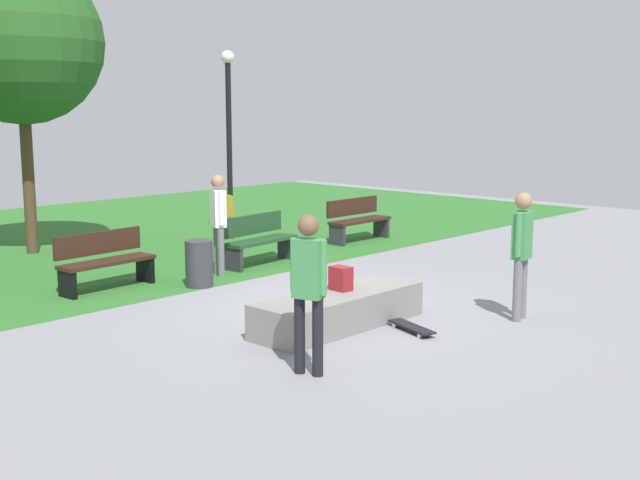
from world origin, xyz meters
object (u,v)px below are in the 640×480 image
at_px(skater_performing_trick, 522,245).
at_px(backpack_on_ledge, 341,278).
at_px(park_bench_far_right, 357,219).
at_px(skateboard_by_ledge, 412,327).
at_px(skater_watching, 309,281).
at_px(tree_slender_maple, 20,42).
at_px(concrete_ledge, 339,310).
at_px(pedestrian_with_backpack, 220,215).
at_px(park_bench_by_oak, 258,239).
at_px(lamp_post, 229,125).
at_px(park_bench_center_lawn, 105,259).
at_px(trash_bin, 199,264).

bearing_deg(skater_performing_trick, backpack_on_ledge, 138.34).
bearing_deg(backpack_on_ledge, park_bench_far_right, -48.87).
relative_size(skater_performing_trick, skateboard_by_ledge, 2.13).
distance_m(skater_watching, tree_slender_maple, 9.70).
bearing_deg(concrete_ledge, pedestrian_with_backpack, 73.85).
xyz_separation_m(park_bench_by_oak, lamp_post, (1.57, 2.60, 1.98)).
distance_m(park_bench_center_lawn, lamp_post, 5.53).
bearing_deg(skater_watching, skater_performing_trick, -8.05).
xyz_separation_m(tree_slender_maple, pedestrian_with_backpack, (1.18, -4.35, -3.02)).
relative_size(skater_watching, tree_slender_maple, 0.31).
bearing_deg(park_bench_center_lawn, skater_performing_trick, -63.71).
xyz_separation_m(skater_watching, pedestrian_with_backpack, (2.73, 4.74, 0.01)).
bearing_deg(park_bench_far_right, trash_bin, -168.59).
bearing_deg(skateboard_by_ledge, skater_performing_trick, -25.25).
bearing_deg(skateboard_by_ledge, lamp_post, 66.13).
distance_m(concrete_ledge, backpack_on_ledge, 0.42).
relative_size(backpack_on_ledge, trash_bin, 0.42).
distance_m(concrete_ledge, park_bench_center_lawn, 4.30).
xyz_separation_m(backpack_on_ledge, skateboard_by_ledge, (0.34, -0.93, -0.56)).
xyz_separation_m(skater_performing_trick, skateboard_by_ledge, (-1.49, 0.70, -0.97)).
bearing_deg(park_bench_far_right, lamp_post, 126.89).
xyz_separation_m(skater_performing_trick, lamp_post, (1.77, 8.07, 1.44)).
bearing_deg(skater_performing_trick, park_bench_by_oak, 87.97).
bearing_deg(skateboard_by_ledge, park_bench_by_oak, 70.50).
height_order(lamp_post, pedestrian_with_backpack, lamp_post).
bearing_deg(concrete_ledge, skateboard_by_ledge, -61.20).
bearing_deg(park_bench_center_lawn, skateboard_by_ledge, -75.03).
bearing_deg(skater_watching, park_bench_center_lawn, 81.60).
relative_size(backpack_on_ledge, skateboard_by_ledge, 0.39).
height_order(park_bench_center_lawn, park_bench_by_oak, same).
bearing_deg(skater_performing_trick, park_bench_far_right, 59.58).
xyz_separation_m(park_bench_center_lawn, pedestrian_with_backpack, (1.95, -0.51, 0.56)).
xyz_separation_m(skateboard_by_ledge, park_bench_far_right, (4.93, 5.14, 0.42)).
relative_size(park_bench_center_lawn, pedestrian_with_backpack, 0.94).
distance_m(skateboard_by_ledge, park_bench_far_right, 7.13).
bearing_deg(concrete_ledge, trash_bin, 85.44).
bearing_deg(trash_bin, backpack_on_ledge, -92.45).
xyz_separation_m(backpack_on_ledge, skater_watching, (-1.78, -1.12, 0.41)).
relative_size(tree_slender_maple, lamp_post, 1.40).
bearing_deg(tree_slender_maple, skater_performing_trick, -77.81).
height_order(park_bench_center_lawn, park_bench_far_right, same).
relative_size(skateboard_by_ledge, trash_bin, 1.09).
bearing_deg(park_bench_center_lawn, concrete_ledge, -78.12).
bearing_deg(concrete_ledge, lamp_post, 60.24).
relative_size(concrete_ledge, skateboard_by_ledge, 3.14).
relative_size(backpack_on_ledge, park_bench_far_right, 0.20).
height_order(backpack_on_ledge, park_bench_by_oak, park_bench_by_oak).
relative_size(skater_watching, lamp_post, 0.44).
distance_m(skater_watching, trash_bin, 4.75).
bearing_deg(concrete_ledge, backpack_on_ledge, 33.27).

